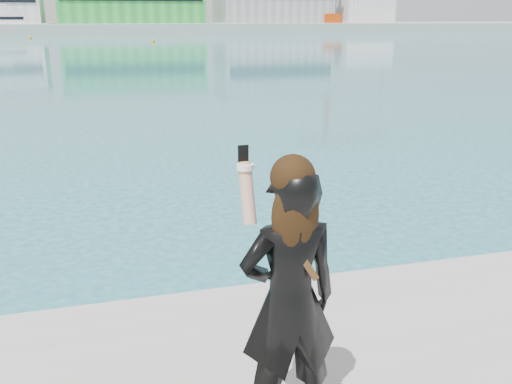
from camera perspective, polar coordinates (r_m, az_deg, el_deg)
far_quay at (r=133.67m, az=-15.92°, el=15.49°), size 320.00×40.00×2.00m
ancillary_shed at (r=144.24m, az=10.64°, el=17.50°), size 12.00×10.00×6.00m
flagpole_right at (r=126.85m, az=-5.55°, el=18.49°), size 1.28×0.16×8.00m
motor_yacht at (r=119.64m, az=-24.26°, el=15.09°), size 16.38×7.79×7.37m
buoy_near at (r=80.65m, az=-10.23°, el=14.53°), size 0.50×0.50×0.50m
buoy_far at (r=99.43m, az=-21.61°, el=14.07°), size 0.50×0.50×0.50m
woman at (r=3.31m, az=3.35°, el=-10.12°), size 0.59×0.39×1.70m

